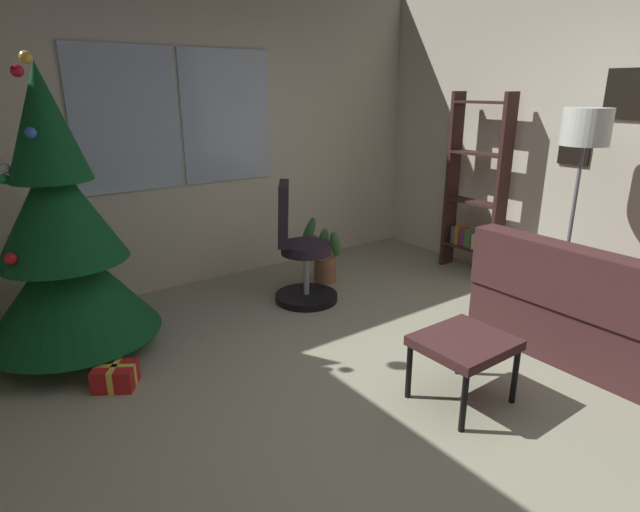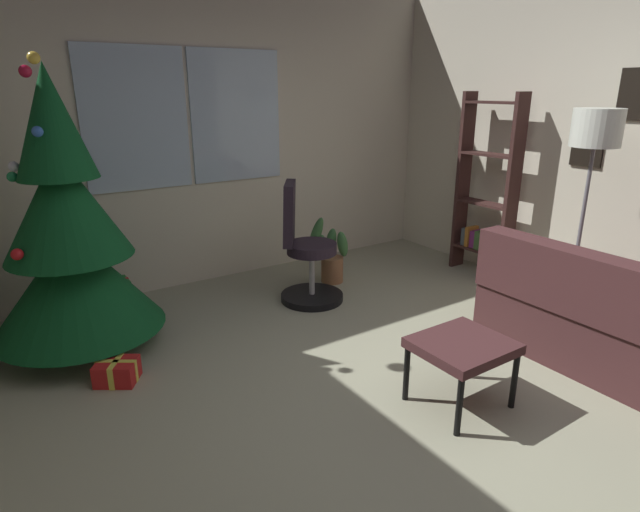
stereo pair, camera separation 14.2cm
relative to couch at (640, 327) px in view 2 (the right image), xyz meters
name	(u,v)px [view 2 (the right image)]	position (x,y,z in m)	size (l,w,h in m)	color
ground_plane	(443,423)	(-1.49, 0.33, -0.35)	(4.70, 5.84, 0.10)	#9B9C80
wall_back_with_windows	(222,131)	(-1.51, 3.30, 1.14)	(4.70, 0.12, 2.86)	beige
couch	(640,327)	(0.00, 0.00, 0.00)	(1.45, 1.79, 0.84)	#422324
footstool	(462,349)	(-1.33, 0.37, 0.07)	(0.53, 0.48, 0.42)	#422324
holiday_tree	(69,241)	(-3.07, 2.40, 0.52)	(1.17, 1.17, 2.45)	#4C331E
gift_box_red	(117,371)	(-2.99, 1.78, -0.23)	(0.32, 0.31, 0.15)	red
gift_box_green	(118,295)	(-2.69, 2.99, -0.17)	(0.21, 0.23, 0.27)	#1E722D
office_chair	(305,255)	(-1.24, 2.25, 0.12)	(0.59, 0.58, 1.07)	black
bookshelf	(486,198)	(0.64, 1.86, 0.49)	(0.18, 0.64, 1.80)	#39211E
floor_lamp	(594,144)	(0.37, 0.71, 1.13)	(0.36, 0.36, 1.69)	slate
potted_plant	(329,255)	(-0.78, 2.53, -0.03)	(0.41, 0.42, 0.64)	#956240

